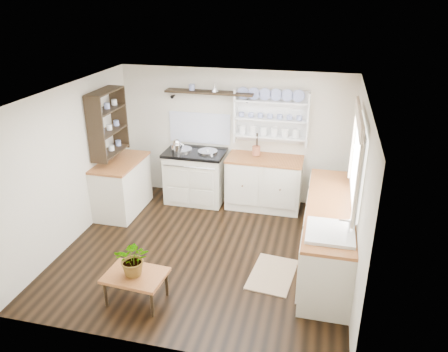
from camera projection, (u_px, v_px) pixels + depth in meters
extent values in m
cube|color=black|center=(205.00, 251.00, 6.35)|extent=(4.00, 3.80, 0.01)
cube|color=beige|center=(234.00, 136.00, 7.59)|extent=(4.00, 0.02, 2.30)
cube|color=beige|center=(357.00, 193.00, 5.46)|extent=(0.02, 3.80, 2.30)
cube|color=beige|center=(71.00, 165.00, 6.32)|extent=(0.02, 3.80, 2.30)
cube|color=white|center=(202.00, 94.00, 5.44)|extent=(4.00, 3.80, 0.01)
cube|color=white|center=(357.00, 163.00, 5.47)|extent=(0.04, 1.40, 1.00)
cube|color=white|center=(355.00, 162.00, 5.47)|extent=(0.02, 1.50, 1.10)
cube|color=beige|center=(359.00, 118.00, 5.24)|extent=(0.04, 1.55, 0.18)
cube|color=beige|center=(196.00, 177.00, 7.71)|extent=(1.00, 0.65, 0.88)
cube|color=black|center=(195.00, 153.00, 7.52)|extent=(1.04, 0.69, 0.05)
cylinder|color=silver|center=(182.00, 149.00, 7.56)|extent=(0.34, 0.34, 0.03)
cylinder|color=silver|center=(208.00, 152.00, 7.46)|extent=(0.34, 0.34, 0.03)
cylinder|color=silver|center=(189.00, 167.00, 7.25)|extent=(0.90, 0.02, 0.02)
cube|color=beige|center=(264.00, 183.00, 7.47)|extent=(1.25, 0.60, 0.88)
cube|color=brown|center=(265.00, 159.00, 7.30)|extent=(1.27, 0.63, 0.04)
cube|color=beige|center=(328.00, 235.00, 5.90)|extent=(0.60, 2.40, 0.88)
cube|color=brown|center=(331.00, 206.00, 5.72)|extent=(0.62, 2.43, 0.04)
cube|color=white|center=(329.00, 241.00, 5.08)|extent=(0.55, 0.60, 0.28)
cylinder|color=silver|center=(349.00, 228.00, 4.96)|extent=(0.02, 0.02, 0.22)
cube|color=beige|center=(122.00, 187.00, 7.34)|extent=(0.60, 1.10, 0.88)
cube|color=brown|center=(120.00, 162.00, 7.17)|extent=(0.62, 1.13, 0.04)
cube|color=white|center=(272.00, 116.00, 7.27)|extent=(1.20, 0.03, 0.90)
cube|color=white|center=(271.00, 117.00, 7.19)|extent=(1.20, 0.22, 0.02)
cylinder|color=navy|center=(272.00, 101.00, 7.09)|extent=(0.20, 0.02, 0.20)
cube|color=black|center=(209.00, 92.00, 7.25)|extent=(1.50, 0.24, 0.04)
cone|color=black|center=(174.00, 96.00, 7.50)|extent=(0.06, 0.20, 0.06)
cone|color=black|center=(248.00, 100.00, 7.22)|extent=(0.06, 0.20, 0.06)
cube|color=black|center=(108.00, 122.00, 6.93)|extent=(0.28, 0.80, 1.05)
cylinder|color=#9F583A|center=(256.00, 151.00, 7.36)|extent=(0.13, 0.13, 0.16)
cube|color=brown|center=(135.00, 275.00, 5.19)|extent=(0.74, 0.55, 0.04)
cylinder|color=black|center=(106.00, 294.00, 5.17)|extent=(0.04, 0.04, 0.34)
cylinder|color=black|center=(123.00, 274.00, 5.53)|extent=(0.04, 0.04, 0.34)
cylinder|color=black|center=(152.00, 304.00, 5.01)|extent=(0.04, 0.04, 0.34)
cylinder|color=black|center=(167.00, 283.00, 5.36)|extent=(0.04, 0.04, 0.34)
imported|color=#3F7233|center=(134.00, 258.00, 5.10)|extent=(0.46, 0.42, 0.45)
cube|color=#7D6349|center=(272.00, 274.00, 5.81)|extent=(0.64, 0.90, 0.02)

